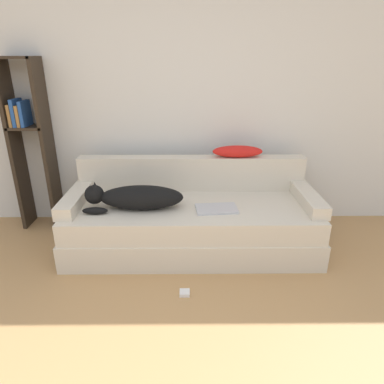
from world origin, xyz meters
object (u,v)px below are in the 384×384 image
laptop (217,209)px  bookshelf (29,138)px  throw_pillow (238,151)px  power_adapter (185,293)px  couch (192,226)px  dog (135,197)px

laptop → bookshelf: (-1.77, 0.61, 0.48)m
throw_pillow → power_adapter: throw_pillow is taller
throw_pillow → laptop: bearing=-114.9°
throw_pillow → power_adapter: size_ratio=6.29×
couch → laptop: size_ratio=5.99×
couch → laptop: bearing=-31.4°
laptop → throw_pillow: throw_pillow is taller
dog → throw_pillow: 1.06m
dog → power_adapter: 0.90m
couch → bookshelf: size_ratio=1.33×
couch → dog: dog is taller
power_adapter → throw_pillow: bearing=64.8°
couch → power_adapter: size_ratio=29.24×
laptop → bookshelf: size_ratio=0.22×
couch → laptop: laptop is taller
dog → power_adapter: dog is taller
power_adapter → laptop: bearing=64.6°
dog → bookshelf: (-1.08, 0.58, 0.38)m
dog → bookshelf: bearing=151.7°
couch → bookshelf: bearing=162.8°
laptop → bookshelf: bearing=155.9°
dog → laptop: size_ratio=2.27×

